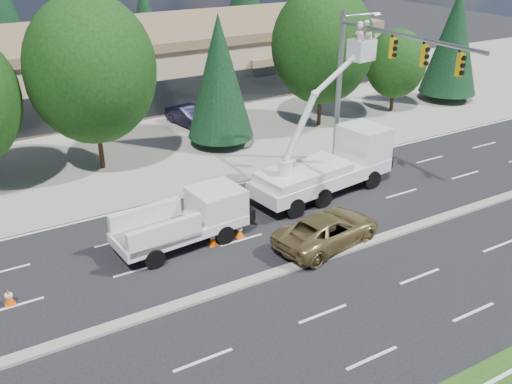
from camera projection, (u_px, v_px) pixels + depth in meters
ground at (278, 273)px, 24.03m from camera, size 140.00×140.00×0.00m
concrete_apron at (125, 135)px, 39.63m from camera, size 140.00×22.00×0.01m
road_median at (278, 272)px, 24.00m from camera, size 120.00×0.55×0.12m
strip_mall at (81, 66)px, 46.21m from camera, size 50.40×15.40×5.50m
tree_front_d at (91, 70)px, 31.82m from camera, size 7.31×7.31×10.15m
tree_front_e at (219, 77)px, 36.06m from camera, size 4.31×4.31×8.49m
tree_front_f at (323, 45)px, 39.19m from camera, size 7.09×7.09×9.84m
tree_front_g at (396, 63)px, 43.26m from camera, size 4.55×4.55×6.32m
tree_front_h at (454, 41)px, 45.51m from camera, size 4.57×4.57×9.00m
tree_back_c at (145, 18)px, 59.51m from camera, size 4.09×4.09×8.05m
signal_mast at (365, 69)px, 31.50m from camera, size 2.76×10.16×9.00m
utility_pickup at (189, 224)px, 25.95m from camera, size 6.24×2.80×2.33m
bucket_truck at (333, 158)px, 30.65m from camera, size 8.65×3.63×8.94m
traffic_cone_a at (9, 297)px, 21.93m from camera, size 0.40×0.40×0.70m
traffic_cone_b at (213, 238)px, 26.00m from camera, size 0.40×0.40×0.70m
traffic_cone_c at (239, 230)px, 26.68m from camera, size 0.40×0.40×0.70m
minivan at (328, 230)px, 25.90m from camera, size 5.68×3.36×1.48m
parked_car_east at (189, 116)px, 41.20m from camera, size 2.25×4.46×1.40m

